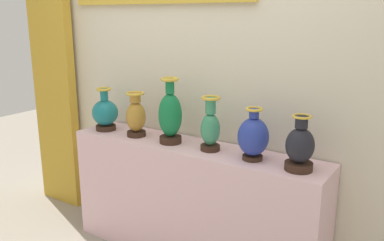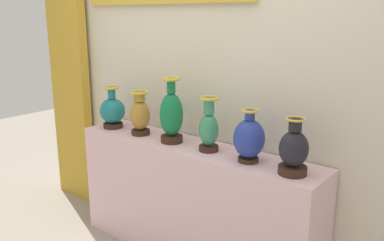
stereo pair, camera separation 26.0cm
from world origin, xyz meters
name	(u,v)px [view 1 (the left image)]	position (x,y,z in m)	size (l,w,h in m)	color
display_shelf	(192,203)	(0.00, 0.00, 0.40)	(1.78, 0.36, 0.80)	beige
back_wall	(210,41)	(-0.01, 0.24, 1.46)	(3.63, 0.14, 2.88)	beige
curtain_gold	(54,75)	(-1.47, 0.12, 1.13)	(0.45, 0.08, 2.26)	gold
vase_teal	(105,113)	(-0.73, -0.03, 0.93)	(0.19, 0.19, 0.31)	#382319
vase_ochre	(136,116)	(-0.44, -0.03, 0.95)	(0.14, 0.14, 0.31)	#382319
vase_emerald	(170,116)	(-0.15, -0.02, 0.99)	(0.15, 0.15, 0.43)	#382319
vase_jade	(210,127)	(0.14, -0.01, 0.95)	(0.12, 0.12, 0.34)	#382319
vase_cobalt	(253,137)	(0.44, -0.02, 0.94)	(0.18, 0.18, 0.31)	#382319
vase_onyx	(300,147)	(0.72, -0.04, 0.94)	(0.15, 0.15, 0.31)	#382319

